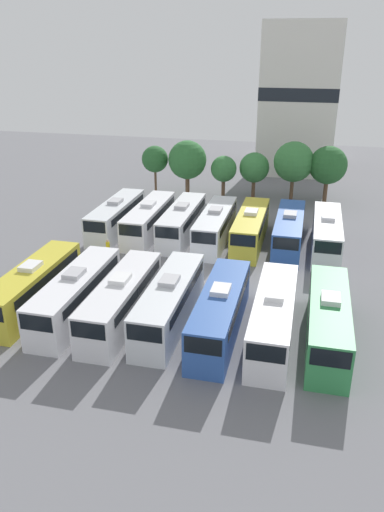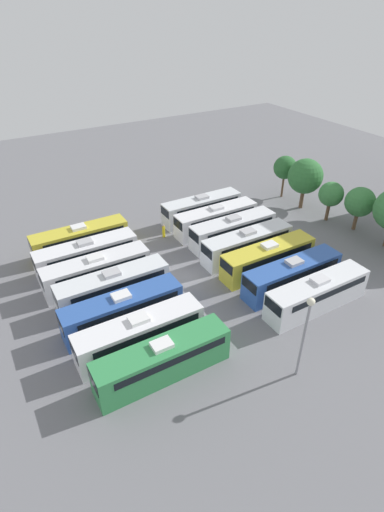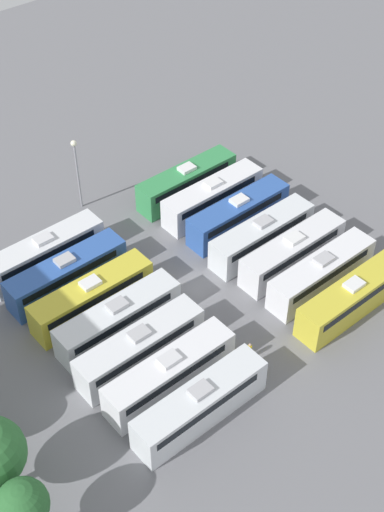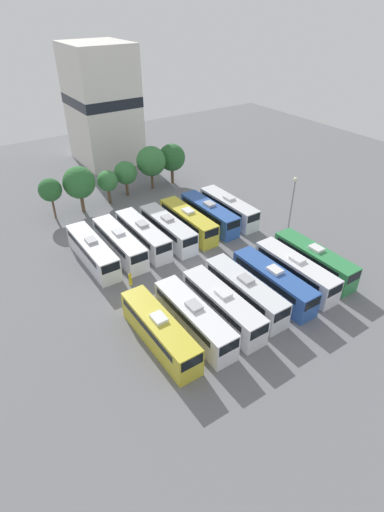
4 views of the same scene
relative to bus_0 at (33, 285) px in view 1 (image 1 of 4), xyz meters
name	(u,v)px [view 1 (image 1 of 4)]	position (x,y,z in m)	size (l,w,h in m)	color
ground_plane	(197,275)	(10.67, 8.05, -1.69)	(124.44, 124.44, 0.00)	slate
bus_0	(33,285)	(0.00, 0.00, 0.00)	(2.56, 11.03, 3.44)	gold
bus_1	(76,293)	(3.66, -0.40, 0.00)	(2.56, 11.03, 3.44)	white
bus_2	(122,299)	(7.15, -0.46, 0.00)	(2.56, 11.03, 3.44)	silver
bus_3	(170,301)	(10.54, 0.03, 0.00)	(2.56, 11.03, 3.44)	silver
bus_4	(220,310)	(14.22, -0.46, 0.00)	(2.56, 11.03, 3.44)	#2D56A8
bus_5	(274,316)	(17.78, -0.36, 0.00)	(2.56, 11.03, 3.44)	white
bus_6	(328,319)	(21.29, -0.01, 0.00)	(2.56, 11.03, 3.44)	#338C4C
bus_7	(116,216)	(0.09, 16.51, 0.00)	(2.56, 11.03, 3.44)	silver
bus_8	(149,219)	(3.69, 16.44, 0.00)	(2.56, 11.03, 3.44)	white
bus_9	(182,221)	(7.12, 16.62, 0.00)	(2.56, 11.03, 3.44)	silver
bus_10	(215,225)	(10.65, 16.14, 0.00)	(2.56, 11.03, 3.44)	silver
bus_11	(251,227)	(14.10, 16.35, 0.00)	(2.56, 11.03, 3.44)	gold
bus_12	(289,230)	(17.80, 16.45, 0.00)	(2.56, 11.03, 3.44)	#2D56A8
bus_13	(327,233)	(21.32, 16.40, 0.00)	(2.56, 11.03, 3.44)	silver
worker_person	(108,249)	(1.82, 9.87, -0.90)	(0.36, 0.36, 1.72)	gold
tree_0	(155,159)	(-0.10, 30.75, 2.86)	(3.35, 3.35, 6.25)	brown
tree_1	(187,160)	(4.20, 30.58, 3.02)	(4.79, 4.79, 7.13)	brown
tree_2	(224,169)	(8.77, 30.94, 2.04)	(3.23, 3.23, 5.38)	brown
tree_3	(254,168)	(12.44, 32.08, 2.16)	(3.73, 3.73, 5.74)	brown
tree_4	(294,162)	(17.22, 32.06, 3.14)	(4.89, 4.89, 7.30)	brown
tree_5	(328,165)	(21.30, 32.15, 2.92)	(4.57, 4.57, 6.93)	brown
depot_building	(299,98)	(16.70, 49.12, 8.93)	(10.89, 12.35, 21.08)	silver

